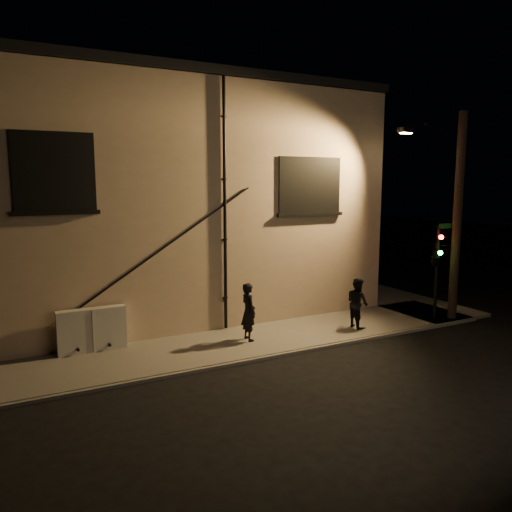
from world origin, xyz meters
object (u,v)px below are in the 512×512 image
streetlamp_pole (455,213)px  pedestrian_b (357,303)px  pedestrian_a (249,312)px  utility_cabinet (92,330)px  traffic_signal (436,256)px

streetlamp_pole → pedestrian_b: bearing=170.8°
pedestrian_a → utility_cabinet: bearing=75.3°
pedestrian_a → streetlamp_pole: 8.40m
traffic_signal → pedestrian_a: bearing=171.5°
traffic_signal → streetlamp_pole: bearing=-4.0°
utility_cabinet → traffic_signal: (11.60, -2.27, 1.71)m
pedestrian_b → streetlamp_pole: streetlamp_pole is taller
utility_cabinet → pedestrian_a: size_ratio=1.07×
pedestrian_b → pedestrian_a: bearing=85.8°
pedestrian_a → streetlamp_pole: (7.79, -1.10, 2.94)m
utility_cabinet → traffic_signal: size_ratio=0.56×
utility_cabinet → streetlamp_pole: streetlamp_pole is taller
traffic_signal → streetlamp_pole: (0.77, -0.05, 1.51)m
pedestrian_b → streetlamp_pole: size_ratio=0.23×
utility_cabinet → streetlamp_pole: (12.37, -2.33, 3.22)m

